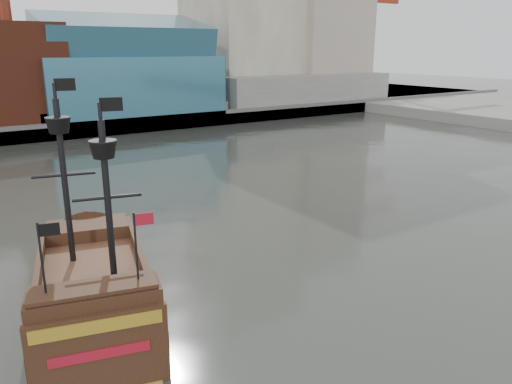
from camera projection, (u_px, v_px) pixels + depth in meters
ground at (406, 303)px, 27.13m from camera, size 400.00×400.00×0.00m
promenade_far at (44, 112)px, 100.42m from camera, size 220.00×60.00×2.00m
seawall at (84, 129)px, 76.75m from camera, size 220.00×1.00×2.60m
crane_a at (365, 25)px, 129.24m from camera, size 22.50×4.00×32.25m
crane_b at (362, 40)px, 143.33m from camera, size 19.10×4.00×26.25m
pirate_ship at (94, 295)px, 25.58m from camera, size 9.02×17.84×12.82m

